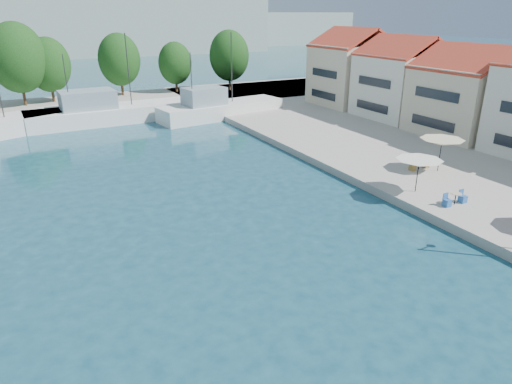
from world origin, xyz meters
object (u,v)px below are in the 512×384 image
trawler_03 (111,113)px  trawler_04 (219,109)px  umbrella_white (419,163)px  umbrella_cream (442,142)px

trawler_03 → trawler_04: size_ratio=1.24×
trawler_04 → umbrella_white: trawler_04 is taller
umbrella_white → umbrella_cream: (4.79, 2.44, 0.23)m
trawler_03 → umbrella_cream: 36.52m
trawler_03 → umbrella_white: size_ratio=6.42×
trawler_04 → umbrella_white: (1.75, -30.11, 1.56)m
trawler_03 → umbrella_cream: size_ratio=6.09×
trawler_03 → trawler_04: (11.94, -3.80, 0.00)m
trawler_04 → umbrella_white: 30.20m
trawler_03 → umbrella_cream: bearing=-61.9°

